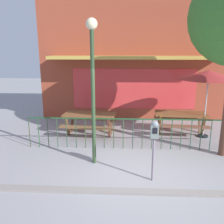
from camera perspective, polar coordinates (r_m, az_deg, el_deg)
The scene contains 9 objects.
ground at distance 6.04m, azimuth 6.85°, elevation -14.89°, with size 40.00×40.00×0.00m, color #959498.
pub_storefront at distance 10.34m, azimuth 5.39°, elevation 13.55°, with size 7.95×1.52×5.62m.
patio_fence_front at distance 7.30m, azimuth 6.13°, elevation -3.84°, with size 6.71×0.04×0.97m.
picnic_table_left at distance 8.53m, azimuth -5.34°, elevation -1.46°, with size 1.93×1.54×0.79m.
picnic_table_right at distance 8.95m, azimuth 15.94°, elevation -1.20°, with size 1.89×1.49×0.79m.
patio_umbrella at distance 8.61m, azimuth 21.96°, elevation 8.06°, with size 1.92×1.92×2.31m.
parking_meter_near at distance 5.45m, azimuth 10.00°, elevation -5.43°, with size 0.18×0.17×1.45m.
street_lamp at distance 5.99m, azimuth -4.63°, elevation 9.44°, with size 0.28×0.28×3.68m.
curb_edge at distance 5.44m, azimuth 7.37°, elevation -18.51°, with size 11.14×0.20×0.11m, color gray.
Camera 1 is at (-0.44, -5.24, 2.96)m, focal length 38.56 mm.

